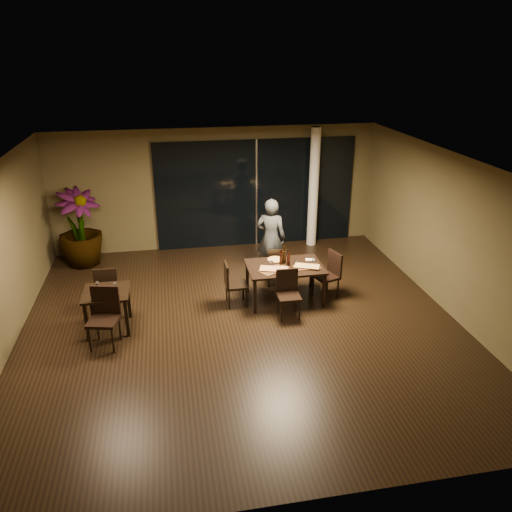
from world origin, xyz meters
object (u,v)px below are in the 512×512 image
object	(u,v)px
chair_main_near	(288,291)
bottle_c	(284,255)
chair_main_left	(232,282)
chair_side_near	(105,314)
bottle_a	(281,257)
chair_main_far	(276,264)
chair_main_right	(330,272)
main_table	(285,269)
bottle_b	(289,258)
potted_plant	(80,228)
diner	(271,238)
chair_side_far	(107,286)
side_table	(107,298)

from	to	relation	value
chair_main_near	bottle_c	size ratio (longest dim) A/B	2.61
chair_main_left	chair_side_near	world-z (taller)	chair_side_near
bottle_a	chair_main_far	bearing A→B (deg)	86.07
chair_main_right	main_table	bearing A→B (deg)	-107.52
chair_main_left	bottle_b	size ratio (longest dim) A/B	3.14
bottle_c	chair_main_far	bearing A→B (deg)	93.79
bottle_b	chair_side_near	bearing A→B (deg)	-163.33
potted_plant	bottle_a	distance (m)	4.89
bottle_b	chair_main_far	bearing A→B (deg)	98.75
chair_main_near	chair_side_near	size ratio (longest dim) A/B	0.88
potted_plant	bottle_c	world-z (taller)	potted_plant
chair_side_near	potted_plant	distance (m)	3.72
chair_main_near	diner	distance (m)	1.84
bottle_a	bottle_c	world-z (taller)	bottle_c
chair_main_left	bottle_b	xyz separation A→B (m)	(1.15, 0.05, 0.39)
chair_main_near	diner	bearing A→B (deg)	89.18
chair_side_near	diner	bearing A→B (deg)	46.18
chair_main_far	chair_side_far	distance (m)	3.48
side_table	chair_main_left	distance (m)	2.38
chair_main_far	main_table	bearing A→B (deg)	96.29
chair_main_far	potted_plant	bearing A→B (deg)	-20.08
chair_main_far	chair_main_near	world-z (taller)	chair_main_near
chair_main_left	bottle_b	distance (m)	1.21
bottle_a	chair_main_near	bearing A→B (deg)	-91.65
chair_main_right	potted_plant	world-z (taller)	potted_plant
chair_side_near	potted_plant	world-z (taller)	potted_plant
bottle_c	chair_side_near	bearing A→B (deg)	-161.33
bottle_a	bottle_c	bearing A→B (deg)	45.17
chair_side_far	chair_main_far	bearing A→B (deg)	-170.92
chair_side_near	potted_plant	bearing A→B (deg)	116.13
chair_main_left	main_table	bearing A→B (deg)	-89.81
side_table	diner	distance (m)	3.77
chair_main_left	chair_side_far	distance (m)	2.40
chair_main_right	bottle_b	size ratio (longest dim) A/B	3.32
chair_side_near	chair_main_left	bearing A→B (deg)	36.00
chair_side_far	chair_side_near	size ratio (longest dim) A/B	0.90
main_table	chair_side_far	distance (m)	3.47
chair_side_far	chair_main_left	bearing A→B (deg)	175.92
chair_main_far	chair_main_near	bearing A→B (deg)	91.63
chair_main_left	bottle_c	xyz separation A→B (m)	(1.08, 0.16, 0.42)
chair_side_near	side_table	bearing A→B (deg)	103.17
side_table	chair_side_near	size ratio (longest dim) A/B	0.77
side_table	chair_main_near	xyz separation A→B (m)	(3.32, -0.11, -0.11)
main_table	diner	xyz separation A→B (m)	(-0.04, 1.19, 0.22)
bottle_b	side_table	bearing A→B (deg)	-171.33
main_table	potted_plant	bearing A→B (deg)	148.49
diner	chair_side_near	bearing A→B (deg)	55.36
potted_plant	chair_side_far	bearing A→B (deg)	-72.13
chair_side_near	bottle_a	xyz separation A→B (m)	(3.33, 1.07, 0.33)
chair_main_right	diner	distance (m)	1.58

